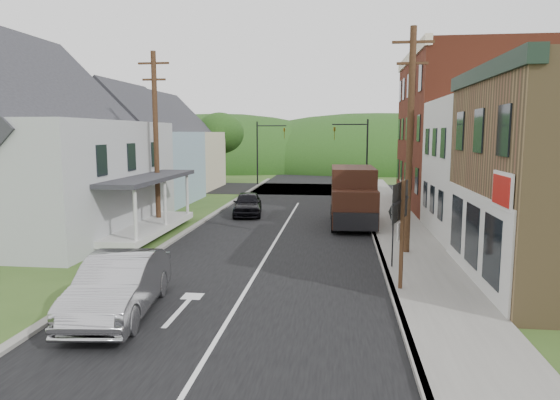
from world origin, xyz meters
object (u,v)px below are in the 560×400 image
(silver_sedan, at_px, (119,286))
(dark_sedan, at_px, (248,204))
(route_sign_cluster, at_px, (401,219))
(delivery_van, at_px, (353,197))
(warning_sign, at_px, (392,227))

(silver_sedan, bearing_deg, dark_sedan, 81.88)
(silver_sedan, bearing_deg, route_sign_cluster, 13.58)
(dark_sedan, bearing_deg, route_sign_cluster, -70.03)
(delivery_van, bearing_deg, dark_sedan, 155.03)
(silver_sedan, distance_m, route_sign_cluster, 8.42)
(warning_sign, bearing_deg, delivery_van, 81.49)
(route_sign_cluster, distance_m, warning_sign, 2.64)
(dark_sedan, height_order, warning_sign, warning_sign)
(silver_sedan, xyz_separation_m, delivery_van, (6.61, 14.02, 0.76))
(silver_sedan, distance_m, warning_sign, 9.52)
(dark_sedan, height_order, route_sign_cluster, route_sign_cluster)
(warning_sign, bearing_deg, silver_sedan, -161.57)
(silver_sedan, xyz_separation_m, warning_sign, (7.80, 5.41, 0.79))
(dark_sedan, height_order, delivery_van, delivery_van)
(silver_sedan, relative_size, warning_sign, 2.18)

